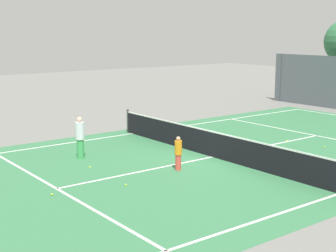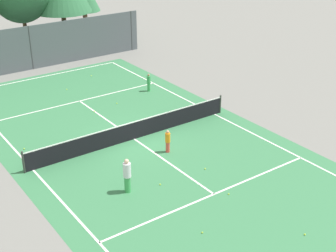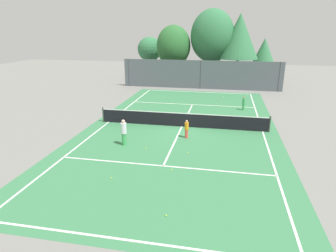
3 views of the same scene
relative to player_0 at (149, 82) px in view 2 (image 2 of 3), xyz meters
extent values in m
plane|color=slate|center=(-4.45, -5.35, -0.60)|extent=(80.00, 80.00, 0.00)
cube|color=#387A4C|center=(-4.45, -5.35, -0.60)|extent=(13.00, 25.00, 0.00)
cube|color=white|center=(-9.95, -5.35, -0.60)|extent=(0.10, 24.00, 0.01)
cube|color=white|center=(1.05, -5.35, -0.60)|extent=(0.10, 24.00, 0.01)
cube|color=white|center=(-4.45, 6.65, -0.60)|extent=(11.00, 0.10, 0.01)
cube|color=white|center=(-4.45, -11.75, -0.60)|extent=(11.00, 0.10, 0.01)
cube|color=white|center=(-4.45, 1.05, -0.60)|extent=(11.00, 0.10, 0.01)
cube|color=white|center=(-4.45, -5.35, -0.60)|extent=(0.10, 12.80, 0.01)
cylinder|color=#333833|center=(-10.35, -5.35, -0.05)|extent=(0.10, 0.10, 1.10)
cylinder|color=#333833|center=(1.45, -5.35, -0.05)|extent=(0.10, 0.10, 1.10)
cube|color=black|center=(-4.45, -5.35, -0.13)|extent=(11.80, 0.03, 0.95)
cube|color=white|center=(-4.45, -5.35, 0.37)|extent=(11.80, 0.04, 0.05)
cube|color=#515B60|center=(-4.45, 8.65, 1.00)|extent=(18.00, 0.06, 3.20)
cylinder|color=#3F4447|center=(-4.45, 8.65, 1.00)|extent=(0.12, 0.12, 3.20)
cylinder|color=#3F4447|center=(4.05, 8.65, 1.00)|extent=(0.12, 0.12, 3.20)
cylinder|color=brown|center=(-0.36, 11.81, 0.98)|extent=(0.38, 0.38, 3.17)
cylinder|color=brown|center=(-3.50, 12.13, 1.10)|extent=(0.30, 0.30, 3.40)
cylinder|color=brown|center=(2.89, 14.62, 0.57)|extent=(0.42, 0.42, 2.35)
cylinder|color=#3FA559|center=(0.00, 0.00, -0.33)|extent=(0.20, 0.20, 0.55)
cylinder|color=#3FA559|center=(0.00, 0.00, 0.19)|extent=(0.25, 0.25, 0.48)
sphere|color=#A37556|center=(0.00, 0.00, 0.50)|extent=(0.15, 0.15, 0.15)
cylinder|color=#E54C3F|center=(-3.84, -7.51, -0.33)|extent=(0.20, 0.20, 0.55)
cylinder|color=orange|center=(-3.84, -7.51, 0.19)|extent=(0.25, 0.25, 0.48)
sphere|color=tan|center=(-3.84, -7.51, 0.50)|extent=(0.15, 0.15, 0.15)
cylinder|color=#3FA559|center=(-7.32, -9.43, -0.23)|extent=(0.27, 0.27, 0.74)
cylinder|color=silver|center=(-7.32, -9.43, 0.46)|extent=(0.34, 0.34, 0.65)
sphere|color=beige|center=(-7.32, -9.43, 0.88)|extent=(0.20, 0.20, 0.20)
sphere|color=#CCE533|center=(-3.48, -15.82, -0.57)|extent=(0.07, 0.07, 0.07)
sphere|color=#CCE533|center=(-4.98, -3.91, -0.57)|extent=(0.07, 0.07, 0.07)
sphere|color=#CCE533|center=(-9.55, -3.13, -0.57)|extent=(0.07, 0.07, 0.07)
sphere|color=#CCE533|center=(-3.96, -12.13, -0.57)|extent=(0.07, 0.07, 0.07)
sphere|color=#CCE533|center=(-2.79, -0.67, -0.57)|extent=(0.07, 0.07, 0.07)
sphere|color=#CCE533|center=(-4.49, -0.96, -0.57)|extent=(0.07, 0.07, 0.07)
sphere|color=#CCE533|center=(-3.43, -9.92, -0.57)|extent=(0.07, 0.07, 0.07)
sphere|color=#CCE533|center=(-9.37, -4.18, -0.57)|extent=(0.07, 0.07, 0.07)
sphere|color=#CCE533|center=(-5.90, -9.82, -0.57)|extent=(0.07, 0.07, 0.07)
sphere|color=#CCE533|center=(-4.27, 3.30, -0.57)|extent=(0.07, 0.07, 0.07)
sphere|color=#CCE533|center=(-5.52, -4.75, -0.57)|extent=(0.07, 0.07, 0.07)
sphere|color=#CCE533|center=(-6.53, -13.51, -0.57)|extent=(0.07, 0.07, 0.07)
sphere|color=#CCE533|center=(-9.35, -4.91, -0.57)|extent=(0.07, 0.07, 0.07)
sphere|color=#CCE533|center=(-1.72, 4.77, -0.57)|extent=(0.07, 0.07, 0.07)
camera|label=1|loc=(9.14, -17.90, 4.13)|focal=53.45mm
camera|label=2|loc=(-16.13, -24.74, 10.82)|focal=51.81mm
camera|label=3|loc=(-1.61, -24.95, 6.05)|focal=31.51mm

